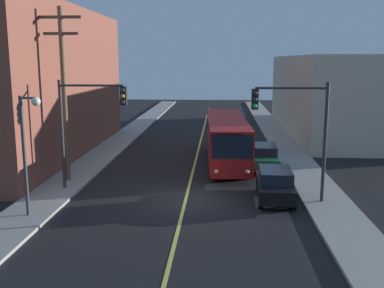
# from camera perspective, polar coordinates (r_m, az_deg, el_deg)

# --- Properties ---
(ground_plane) EXTENTS (120.00, 120.00, 0.00)m
(ground_plane) POSITION_cam_1_polar(r_m,az_deg,el_deg) (23.53, -0.81, -7.11)
(ground_plane) COLOR black
(sidewalk_left) EXTENTS (2.50, 90.00, 0.15)m
(sidewalk_left) POSITION_cam_1_polar(r_m,az_deg,el_deg) (34.32, -11.64, -1.52)
(sidewalk_left) COLOR gray
(sidewalk_left) RESTS_ON ground
(sidewalk_right) EXTENTS (2.50, 90.00, 0.15)m
(sidewalk_right) POSITION_cam_1_polar(r_m,az_deg,el_deg) (33.56, 13.00, -1.84)
(sidewalk_right) COLOR gray
(sidewalk_right) RESTS_ON ground
(lane_stripe_center) EXTENTS (0.16, 60.00, 0.01)m
(lane_stripe_center) POSITION_cam_1_polar(r_m,az_deg,el_deg) (38.06, 0.95, -0.21)
(lane_stripe_center) COLOR #D8CC4C
(lane_stripe_center) RESTS_ON ground
(building_left_brick) EXTENTS (10.00, 23.42, 11.04)m
(building_left_brick) POSITION_cam_1_polar(r_m,az_deg,el_deg) (36.49, -21.23, 7.33)
(building_left_brick) COLOR brown
(building_left_brick) RESTS_ON ground
(building_right_warehouse) EXTENTS (12.00, 25.38, 7.62)m
(building_right_warehouse) POSITION_cam_1_polar(r_m,az_deg,el_deg) (47.73, 19.24, 6.02)
(building_right_warehouse) COLOR beige
(building_right_warehouse) RESTS_ON ground
(city_bus) EXTENTS (3.08, 12.24, 3.20)m
(city_bus) POSITION_cam_1_polar(r_m,az_deg,el_deg) (31.35, 4.42, 0.78)
(city_bus) COLOR maroon
(city_bus) RESTS_ON ground
(parked_car_black) EXTENTS (1.95, 4.46, 1.62)m
(parked_car_black) POSITION_cam_1_polar(r_m,az_deg,el_deg) (23.70, 10.59, -5.04)
(parked_car_black) COLOR black
(parked_car_black) RESTS_ON ground
(parked_car_green) EXTENTS (1.97, 4.47, 1.62)m
(parked_car_green) POSITION_cam_1_polar(r_m,az_deg,el_deg) (30.28, 9.15, -1.56)
(parked_car_green) COLOR #196038
(parked_car_green) RESTS_ON ground
(utility_pole_near) EXTENTS (2.40, 0.28, 10.02)m
(utility_pole_near) POSITION_cam_1_polar(r_m,az_deg,el_deg) (26.90, -16.09, 7.01)
(utility_pole_near) COLOR brown
(utility_pole_near) RESTS_ON sidewalk_left
(traffic_signal_left_corner) EXTENTS (3.75, 0.48, 6.00)m
(traffic_signal_left_corner) POSITION_cam_1_polar(r_m,az_deg,el_deg) (24.93, -13.11, 3.76)
(traffic_signal_left_corner) COLOR #2D2D33
(traffic_signal_left_corner) RESTS_ON sidewalk_left
(traffic_signal_right_corner) EXTENTS (3.75, 0.48, 6.00)m
(traffic_signal_right_corner) POSITION_cam_1_polar(r_m,az_deg,el_deg) (22.53, 12.98, 3.05)
(traffic_signal_right_corner) COLOR #2D2D33
(traffic_signal_right_corner) RESTS_ON sidewalk_right
(street_lamp_left) EXTENTS (0.98, 0.40, 5.50)m
(street_lamp_left) POSITION_cam_1_polar(r_m,az_deg,el_deg) (21.23, -20.25, 0.68)
(street_lamp_left) COLOR #38383D
(street_lamp_left) RESTS_ON sidewalk_left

